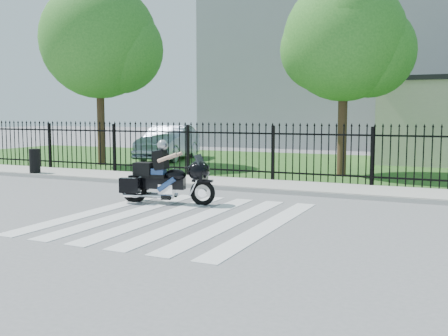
% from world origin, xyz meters
% --- Properties ---
extents(ground, '(120.00, 120.00, 0.00)m').
position_xyz_m(ground, '(0.00, 0.00, 0.00)').
color(ground, slate).
rests_on(ground, ground).
extents(crosswalk, '(5.00, 5.50, 0.01)m').
position_xyz_m(crosswalk, '(0.00, 0.00, 0.01)').
color(crosswalk, silver).
rests_on(crosswalk, ground).
extents(sidewalk, '(40.00, 2.00, 0.12)m').
position_xyz_m(sidewalk, '(0.00, 5.00, 0.06)').
color(sidewalk, '#ADAAA3').
rests_on(sidewalk, ground).
extents(curb, '(40.00, 0.12, 0.12)m').
position_xyz_m(curb, '(0.00, 4.00, 0.06)').
color(curb, '#ADAAA3').
rests_on(curb, ground).
extents(grass_strip, '(40.00, 12.00, 0.02)m').
position_xyz_m(grass_strip, '(0.00, 12.00, 0.01)').
color(grass_strip, '#26561D').
rests_on(grass_strip, ground).
extents(iron_fence, '(26.00, 0.04, 1.80)m').
position_xyz_m(iron_fence, '(0.00, 6.00, 0.90)').
color(iron_fence, black).
rests_on(iron_fence, ground).
extents(tree_left, '(4.80, 4.80, 7.58)m').
position_xyz_m(tree_left, '(-8.50, 8.50, 5.17)').
color(tree_left, '#382316').
rests_on(tree_left, ground).
extents(tree_mid, '(4.20, 4.20, 6.78)m').
position_xyz_m(tree_mid, '(1.50, 9.00, 4.67)').
color(tree_mid, '#382316').
rests_on(tree_mid, ground).
extents(building_tall, '(15.00, 10.00, 12.00)m').
position_xyz_m(building_tall, '(-3.00, 26.00, 6.00)').
color(building_tall, gray).
rests_on(building_tall, ground).
extents(motorcycle_rider, '(2.37, 1.05, 1.58)m').
position_xyz_m(motorcycle_rider, '(-1.16, 1.43, 0.65)').
color(motorcycle_rider, black).
rests_on(motorcycle_rider, ground).
extents(parked_car, '(2.58, 5.03, 1.58)m').
position_xyz_m(parked_car, '(-7.08, 11.62, 0.81)').
color(parked_car, '#9AA9C2').
rests_on(parked_car, grass_strip).
extents(litter_bin, '(0.46, 0.46, 0.83)m').
position_xyz_m(litter_bin, '(-8.12, 4.30, 0.54)').
color(litter_bin, black).
rests_on(litter_bin, sidewalk).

